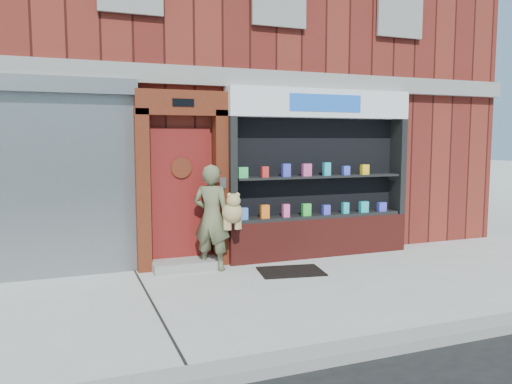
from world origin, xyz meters
TOP-DOWN VIEW (x-y plane):
  - ground at (0.00, 0.00)m, footprint 80.00×80.00m
  - curb at (0.00, -2.15)m, footprint 60.00×0.30m
  - building at (-0.00, 5.99)m, footprint 12.00×8.16m
  - shutter_bay at (-3.00, 1.93)m, footprint 3.10×0.30m
  - red_door_bay at (-0.75, 1.86)m, footprint 1.52×0.58m
  - pharmacy_bay at (1.75, 1.81)m, footprint 3.50×0.41m
  - woman at (-0.32, 1.51)m, footprint 0.83×0.72m
  - doormat at (0.78, 0.92)m, footprint 1.11×0.86m

SIDE VIEW (x-z plane):
  - ground at x=0.00m, z-range 0.00..0.00m
  - doormat at x=0.78m, z-range 0.00..0.03m
  - curb at x=0.00m, z-range 0.00..0.12m
  - woman at x=-0.32m, z-range 0.01..1.73m
  - pharmacy_bay at x=1.75m, z-range -0.13..2.87m
  - red_door_bay at x=-0.75m, z-range 0.01..2.91m
  - shutter_bay at x=-3.00m, z-range 0.20..3.24m
  - building at x=0.00m, z-range 0.00..8.00m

